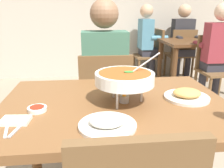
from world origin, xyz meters
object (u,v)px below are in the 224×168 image
object	(u,v)px
dining_table_main	(115,123)
curry_bowl	(125,79)
chair_bg_middle	(181,52)
rice_plate	(107,123)
chair_bg_right	(214,65)
dining_table_far	(195,50)
patron_bg_left	(148,38)
patron_bg_right	(217,48)
sauce_dish	(37,109)
diner_main	(105,71)
chair_diner_main	(105,98)
appetizer_plate	(187,95)
chair_bg_left	(152,52)
patron_bg_middle	(183,38)

from	to	relation	value
dining_table_main	curry_bowl	xyz separation A→B (m)	(0.05, -0.01, 0.25)
dining_table_main	chair_bg_middle	distance (m)	3.18
rice_plate	chair_bg_right	distance (m)	2.62
chair_bg_middle	dining_table_far	bearing A→B (deg)	-89.12
patron_bg_left	patron_bg_right	distance (m)	1.28
sauce_dish	diner_main	bearing A→B (deg)	64.92
chair_diner_main	chair_bg_middle	bearing A→B (deg)	54.05
appetizer_plate	rice_plate	bearing A→B (deg)	-149.17
sauce_dish	chair_bg_left	distance (m)	3.23
curry_bowl	dining_table_far	distance (m)	2.74
dining_table_main	appetizer_plate	bearing A→B (deg)	1.00
appetizer_plate	dining_table_far	xyz separation A→B (m)	(1.13, 2.28, -0.16)
chair_bg_middle	patron_bg_right	xyz separation A→B (m)	(0.04, -1.05, 0.24)
chair_diner_main	chair_bg_left	bearing A→B (deg)	64.77
appetizer_plate	chair_bg_middle	distance (m)	3.02
dining_table_main	patron_bg_left	xyz separation A→B (m)	(0.91, 2.85, 0.10)
rice_plate	dining_table_main	bearing A→B (deg)	76.68
appetizer_plate	patron_bg_right	distance (m)	2.09
chair_bg_middle	patron_bg_middle	distance (m)	0.24
sauce_dish	appetizer_plate	bearing A→B (deg)	5.86
diner_main	patron_bg_right	size ratio (longest dim) A/B	1.00
chair_bg_middle	patron_bg_right	bearing A→B (deg)	-87.96
chair_bg_middle	patron_bg_right	distance (m)	1.08
curry_bowl	appetizer_plate	size ratio (longest dim) A/B	1.39
patron_bg_right	dining_table_far	bearing A→B (deg)	93.10
appetizer_plate	patron_bg_right	xyz separation A→B (m)	(1.16, 1.74, -0.05)
rice_plate	chair_bg_left	world-z (taller)	chair_bg_left
chair_diner_main	chair_bg_left	xyz separation A→B (m)	(1.00, 2.13, 0.00)
curry_bowl	sauce_dish	size ratio (longest dim) A/B	3.69
chair_diner_main	curry_bowl	world-z (taller)	curry_bowl
dining_table_main	chair_diner_main	world-z (taller)	chair_diner_main
diner_main	dining_table_far	world-z (taller)	diner_main
appetizer_plate	patron_bg_right	bearing A→B (deg)	56.30
diner_main	patron_bg_middle	world-z (taller)	same
curry_bowl	sauce_dish	bearing A→B (deg)	-171.63
curry_bowl	patron_bg_left	size ratio (longest dim) A/B	0.25
dining_table_far	chair_bg_left	xyz separation A→B (m)	(-0.52, 0.55, -0.12)
chair_diner_main	chair_bg_right	distance (m)	1.89
rice_plate	patron_bg_right	bearing A→B (deg)	51.23
dining_table_main	chair_bg_middle	bearing A→B (deg)	61.59
patron_bg_right	chair_bg_right	bearing A→B (deg)	70.37
chair_diner_main	patron_bg_right	bearing A→B (deg)	33.68
dining_table_far	patron_bg_right	size ratio (longest dim) A/B	0.76
curry_bowl	chair_bg_right	bearing A→B (deg)	49.68
diner_main	chair_bg_middle	size ratio (longest dim) A/B	1.46
curry_bowl	patron_bg_middle	bearing A→B (deg)	62.34
dining_table_far	chair_bg_right	bearing A→B (deg)	-85.55
dining_table_far	patron_bg_left	bearing A→B (deg)	137.39
dining_table_main	dining_table_far	bearing A→B (deg)	56.44
patron_bg_left	patron_bg_middle	xyz separation A→B (m)	(0.63, -0.02, 0.00)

